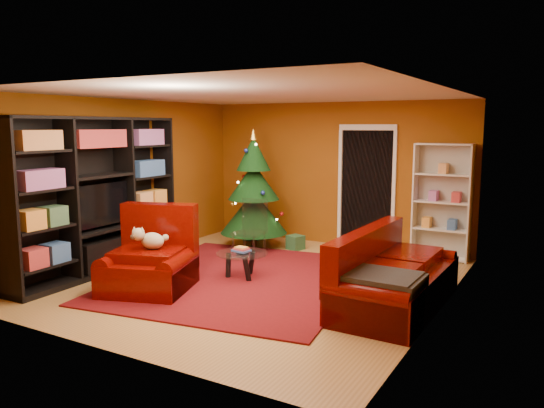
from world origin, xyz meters
The scene contains 18 objects.
floor centered at (0.00, 0.00, -0.03)m, with size 5.00×5.50×0.05m, color #AE8244.
ceiling centered at (0.00, 0.00, 2.62)m, with size 5.00×5.50×0.05m, color silver.
wall_back centered at (0.00, 2.77, 1.30)m, with size 5.00×0.05×2.60m, color #89480F.
wall_left centered at (-2.52, 0.00, 1.30)m, with size 0.05×5.50×2.60m, color #89480F.
wall_right centered at (2.52, 0.00, 1.30)m, with size 0.05×5.50×2.60m, color #89480F.
doorway centered at (0.60, 2.73, 1.05)m, with size 1.06×0.60×2.16m, color black, non-canonical shape.
rug centered at (-0.24, -0.07, 0.01)m, with size 3.18×3.71×0.02m, color maroon.
media_unit centered at (-2.27, -0.80, 1.15)m, with size 0.46×3.01×2.30m, color black, non-canonical shape.
christmas_tree centered at (-1.16, 1.78, 1.04)m, with size 1.20×1.20×2.14m, color black, non-canonical shape.
gift_box_teal centered at (-1.52, 2.28, 0.14)m, with size 0.28×0.28×0.28m, color #17707C.
gift_box_green centered at (-0.42, 1.98, 0.13)m, with size 0.25×0.25×0.25m, color #255631.
gift_box_red centered at (-1.30, 2.59, 0.10)m, with size 0.21×0.21×0.21m, color maroon.
white_bookshelf centered at (1.95, 2.57, 0.95)m, with size 0.90×0.32×1.95m, color white, non-canonical shape.
armchair centered at (-1.01, -1.13, 0.45)m, with size 1.16×1.16×0.91m, color #4C0401, non-canonical shape.
dog centered at (-0.98, -1.06, 0.67)m, with size 0.40×0.30×0.30m, color beige, non-canonical shape.
sofa centered at (2.02, -0.10, 0.47)m, with size 2.19×0.98×0.94m, color #4C0401, non-canonical shape.
coffee_table centered at (-0.26, -0.01, 0.19)m, with size 0.74×0.74×0.46m, color gray, non-canonical shape.
acrylic_chair centered at (-0.73, 0.93, 0.45)m, with size 0.46×0.50×0.90m, color #66605B, non-canonical shape.
Camera 1 is at (3.78, -6.22, 2.18)m, focal length 35.00 mm.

